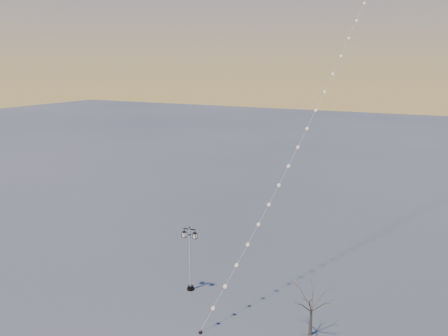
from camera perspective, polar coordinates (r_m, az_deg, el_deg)
The scene contains 4 objects.
ground at distance 33.73m, azimuth -4.73°, elevation -18.74°, with size 300.00×300.00×0.00m, color #404240.
street_lamp at distance 36.07m, azimuth -4.38°, elevation -11.11°, with size 1.36×0.61×5.40m.
bare_tree at distance 31.23m, azimuth 11.20°, elevation -16.38°, with size 2.20×2.20×3.64m.
kite_train at distance 41.48m, azimuth 15.44°, elevation 18.08°, with size 10.25×35.09×43.55m.
Camera 1 is at (15.24, -24.25, 17.82)m, focal length 35.62 mm.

